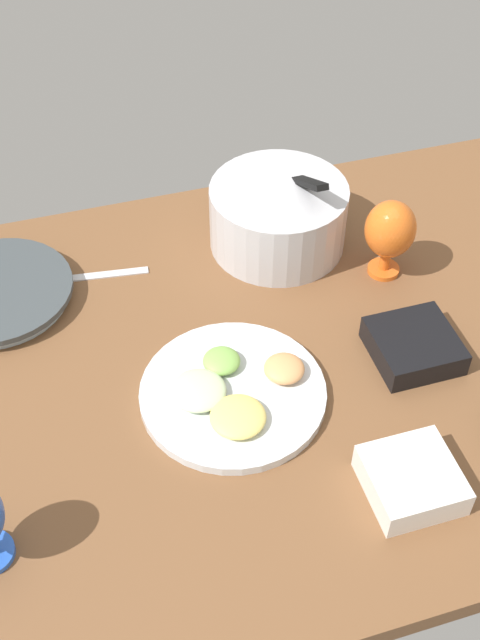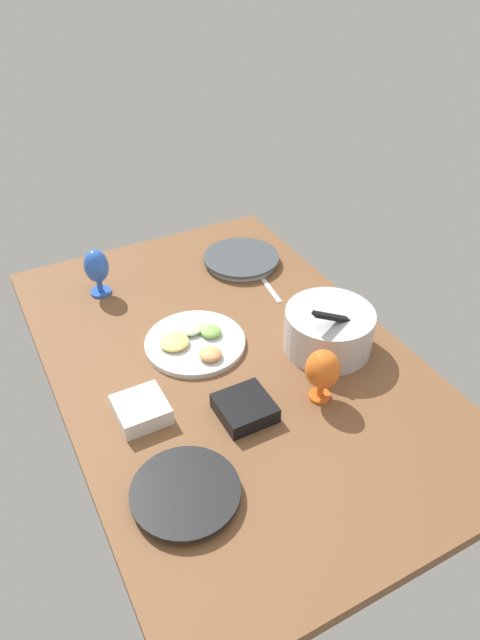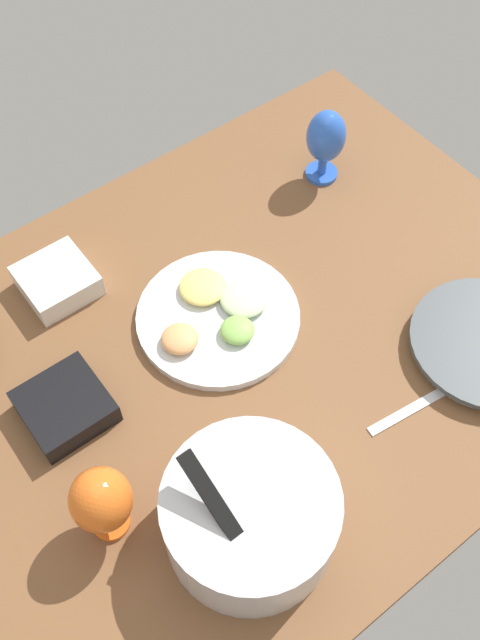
{
  "view_description": "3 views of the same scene",
  "coord_description": "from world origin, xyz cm",
  "px_view_note": "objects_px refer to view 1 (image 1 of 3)",
  "views": [
    {
      "loc": [
        -33.7,
        -88.79,
        106.59
      ],
      "look_at": [
        -5.9,
        3.47,
        7.23
      ],
      "focal_mm": 44.49,
      "sensor_mm": 36.0,
      "label": 1
    },
    {
      "loc": [
        118.22,
        -58.7,
        116.5
      ],
      "look_at": [
        -6.85,
        7.29,
        7.23
      ],
      "focal_mm": 31.83,
      "sensor_mm": 36.0,
      "label": 2
    },
    {
      "loc": [
        33.02,
        57.36,
        115.01
      ],
      "look_at": [
        -10.75,
        -0.48,
        7.23
      ],
      "focal_mm": 39.77,
      "sensor_mm": 36.0,
      "label": 3
    }
  ],
  "objects_px": {
    "square_bowl_black": "(414,345)",
    "mixing_bowl": "(278,214)",
    "fruit_platter": "(233,392)",
    "hurricane_glass_orange": "(390,231)",
    "square_bowl_white": "(412,479)"
  },
  "relations": [
    {
      "from": "square_bowl_black",
      "to": "mixing_bowl",
      "type": "bearing_deg",
      "value": 109.91
    },
    {
      "from": "mixing_bowl",
      "to": "fruit_platter",
      "type": "distance_m",
      "value": 0.42
    },
    {
      "from": "fruit_platter",
      "to": "hurricane_glass_orange",
      "type": "xyz_separation_m",
      "value": [
        0.38,
        0.22,
        0.09
      ]
    },
    {
      "from": "mixing_bowl",
      "to": "square_bowl_black",
      "type": "bearing_deg",
      "value": -70.09
    },
    {
      "from": "mixing_bowl",
      "to": "fruit_platter",
      "type": "height_order",
      "value": "mixing_bowl"
    },
    {
      "from": "mixing_bowl",
      "to": "fruit_platter",
      "type": "bearing_deg",
      "value": -119.07
    },
    {
      "from": "mixing_bowl",
      "to": "square_bowl_black",
      "type": "distance_m",
      "value": 0.39
    },
    {
      "from": "fruit_platter",
      "to": "square_bowl_white",
      "type": "distance_m",
      "value": 0.33
    },
    {
      "from": "fruit_platter",
      "to": "square_bowl_white",
      "type": "height_order",
      "value": "square_bowl_white"
    },
    {
      "from": "square_bowl_black",
      "to": "square_bowl_white",
      "type": "distance_m",
      "value": 0.28
    },
    {
      "from": "mixing_bowl",
      "to": "square_bowl_black",
      "type": "xyz_separation_m",
      "value": [
        0.13,
        -0.37,
        -0.05
      ]
    },
    {
      "from": "mixing_bowl",
      "to": "square_bowl_black",
      "type": "height_order",
      "value": "mixing_bowl"
    },
    {
      "from": "hurricane_glass_orange",
      "to": "square_bowl_white",
      "type": "bearing_deg",
      "value": -109.41
    },
    {
      "from": "hurricane_glass_orange",
      "to": "fruit_platter",
      "type": "bearing_deg",
      "value": -149.69
    },
    {
      "from": "fruit_platter",
      "to": "square_bowl_black",
      "type": "xyz_separation_m",
      "value": [
        0.34,
        0.0,
        0.01
      ]
    }
  ]
}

